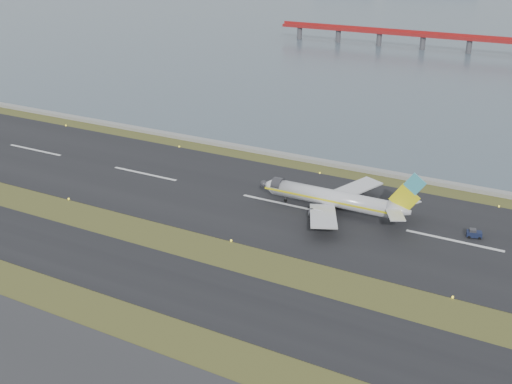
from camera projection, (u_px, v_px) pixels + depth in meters
ground at (211, 257)px, 125.62m from camera, size 1000.00×1000.00×0.00m
taxiway_strip at (175, 284)px, 115.90m from camera, size 1000.00×18.00×0.10m
runway_strip at (281, 203)px, 149.85m from camera, size 1000.00×45.00×0.10m
seawall at (331, 164)px, 173.92m from camera, size 1000.00×2.50×1.00m
airliner at (336, 199)px, 143.62m from camera, size 38.52×32.89×12.80m
pushback_tug at (474, 234)px, 133.00m from camera, size 3.36×2.45×1.93m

